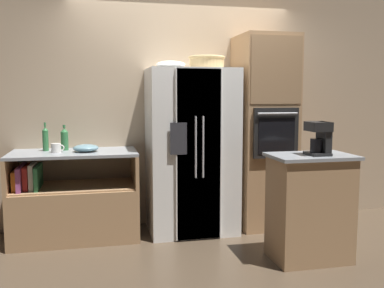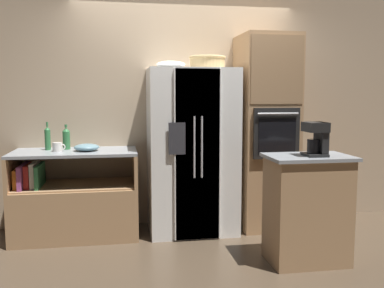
# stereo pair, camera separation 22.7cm
# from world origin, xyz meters

# --- Properties ---
(ground_plane) EXTENTS (20.00, 20.00, 0.00)m
(ground_plane) POSITION_xyz_m (0.00, 0.00, 0.00)
(ground_plane) COLOR #4C3D2D
(wall_back) EXTENTS (12.00, 0.06, 2.80)m
(wall_back) POSITION_xyz_m (0.00, 0.41, 1.40)
(wall_back) COLOR tan
(wall_back) RESTS_ON ground_plane
(counter_left) EXTENTS (1.27, 0.68, 0.91)m
(counter_left) POSITION_xyz_m (-1.22, 0.04, 0.33)
(counter_left) COLOR #A87F56
(counter_left) RESTS_ON ground_plane
(refrigerator) EXTENTS (0.93, 0.74, 1.77)m
(refrigerator) POSITION_xyz_m (0.03, 0.02, 0.88)
(refrigerator) COLOR white
(refrigerator) RESTS_ON ground_plane
(wall_oven) EXTENTS (0.60, 0.71, 2.14)m
(wall_oven) POSITION_xyz_m (0.87, 0.05, 1.07)
(wall_oven) COLOR #A87F56
(wall_oven) RESTS_ON ground_plane
(island_counter) EXTENTS (0.73, 0.50, 0.96)m
(island_counter) POSITION_xyz_m (0.89, -1.03, 0.48)
(island_counter) COLOR #A87F56
(island_counter) RESTS_ON ground_plane
(wicker_basket) EXTENTS (0.39, 0.39, 0.13)m
(wicker_basket) POSITION_xyz_m (0.19, 0.01, 1.84)
(wicker_basket) COLOR tan
(wicker_basket) RESTS_ON refrigerator
(fruit_bowl) EXTENTS (0.30, 0.30, 0.07)m
(fruit_bowl) POSITION_xyz_m (-0.21, -0.04, 1.80)
(fruit_bowl) COLOR white
(fruit_bowl) RESTS_ON refrigerator
(bottle_tall) EXTENTS (0.08, 0.08, 0.27)m
(bottle_tall) POSITION_xyz_m (-1.30, 0.18, 1.03)
(bottle_tall) COLOR #33723F
(bottle_tall) RESTS_ON counter_left
(bottle_short) EXTENTS (0.06, 0.06, 0.30)m
(bottle_short) POSITION_xyz_m (-1.49, 0.16, 1.04)
(bottle_short) COLOR #33723F
(bottle_short) RESTS_ON counter_left
(mug) EXTENTS (0.13, 0.10, 0.09)m
(mug) POSITION_xyz_m (-1.37, 0.02, 0.96)
(mug) COLOR silver
(mug) RESTS_ON counter_left
(mixing_bowl) EXTENTS (0.26, 0.26, 0.08)m
(mixing_bowl) POSITION_xyz_m (-1.08, 0.01, 0.95)
(mixing_bowl) COLOR #668C99
(mixing_bowl) RESTS_ON counter_left
(coffee_maker) EXTENTS (0.18, 0.21, 0.29)m
(coffee_maker) POSITION_xyz_m (0.94, -1.07, 1.12)
(coffee_maker) COLOR black
(coffee_maker) RESTS_ON island_counter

